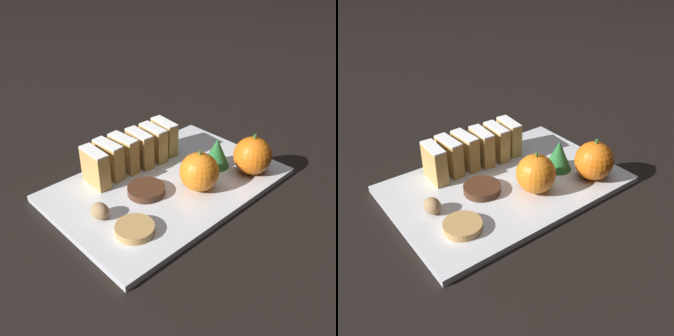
{
  "view_description": "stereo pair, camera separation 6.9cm",
  "coord_description": "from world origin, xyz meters",
  "views": [
    {
      "loc": [
        0.42,
        -0.41,
        0.4
      ],
      "look_at": [
        0.0,
        0.0,
        0.04
      ],
      "focal_mm": 40.0,
      "sensor_mm": 36.0,
      "label": 1
    },
    {
      "loc": [
        0.47,
        -0.35,
        0.4
      ],
      "look_at": [
        0.0,
        0.0,
        0.04
      ],
      "focal_mm": 40.0,
      "sensor_mm": 36.0,
      "label": 2
    }
  ],
  "objects": [
    {
      "name": "ground_plane",
      "position": [
        0.0,
        0.0,
        0.0
      ],
      "size": [
        6.0,
        6.0,
        0.0
      ],
      "primitive_type": "plane",
      "color": "black"
    },
    {
      "name": "stollen_slice_front",
      "position": [
        -0.09,
        -0.1,
        0.05
      ],
      "size": [
        0.07,
        0.03,
        0.07
      ],
      "color": "tan",
      "rests_on": "serving_platter"
    },
    {
      "name": "stollen_slice_fifth",
      "position": [
        -0.09,
        0.04,
        0.05
      ],
      "size": [
        0.07,
        0.03,
        0.07
      ],
      "color": "tan",
      "rests_on": "serving_platter"
    },
    {
      "name": "walnut",
      "position": [
        -0.0,
        -0.15,
        0.03
      ],
      "size": [
        0.03,
        0.03,
        0.03
      ],
      "color": "#9E7A51",
      "rests_on": "serving_platter"
    },
    {
      "name": "stollen_slice_sixth",
      "position": [
        -0.09,
        0.08,
        0.05
      ],
      "size": [
        0.07,
        0.03,
        0.07
      ],
      "color": "tan",
      "rests_on": "serving_platter"
    },
    {
      "name": "stollen_slice_third",
      "position": [
        -0.09,
        -0.03,
        0.05
      ],
      "size": [
        0.07,
        0.03,
        0.07
      ],
      "color": "tan",
      "rests_on": "serving_platter"
    },
    {
      "name": "evergreen_sprig",
      "position": [
        0.02,
        0.11,
        0.04
      ],
      "size": [
        0.05,
        0.05,
        0.06
      ],
      "color": "#23662D",
      "rests_on": "serving_platter"
    },
    {
      "name": "serving_platter",
      "position": [
        0.0,
        0.0,
        0.01
      ],
      "size": [
        0.28,
        0.43,
        0.01
      ],
      "color": "silver",
      "rests_on": "ground_plane"
    },
    {
      "name": "orange_far",
      "position": [
        0.09,
        0.14,
        0.05
      ],
      "size": [
        0.07,
        0.07,
        0.08
      ],
      "color": "orange",
      "rests_on": "serving_platter"
    },
    {
      "name": "stollen_slice_second",
      "position": [
        -0.09,
        -0.07,
        0.05
      ],
      "size": [
        0.07,
        0.03,
        0.07
      ],
      "color": "tan",
      "rests_on": "serving_platter"
    },
    {
      "name": "stollen_slice_fourth",
      "position": [
        -0.09,
        0.01,
        0.05
      ],
      "size": [
        0.07,
        0.03,
        0.07
      ],
      "color": "tan",
      "rests_on": "serving_platter"
    },
    {
      "name": "gingerbread_cookie",
      "position": [
        0.07,
        -0.14,
        0.02
      ],
      "size": [
        0.06,
        0.06,
        0.01
      ],
      "color": "tan",
      "rests_on": "serving_platter"
    },
    {
      "name": "orange_near",
      "position": [
        0.05,
        0.02,
        0.05
      ],
      "size": [
        0.07,
        0.07,
        0.08
      ],
      "color": "orange",
      "rests_on": "serving_platter"
    },
    {
      "name": "chocolate_cookie",
      "position": [
        0.0,
        -0.05,
        0.02
      ],
      "size": [
        0.07,
        0.07,
        0.01
      ],
      "color": "#472819",
      "rests_on": "serving_platter"
    }
  ]
}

